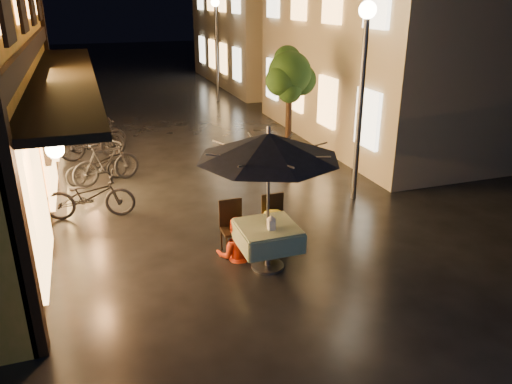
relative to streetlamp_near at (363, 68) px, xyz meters
name	(u,v)px	position (x,y,z in m)	size (l,w,h in m)	color
ground	(259,260)	(-3.00, -2.00, -2.92)	(90.00, 90.00, 0.00)	black
east_building_near	(417,27)	(4.49, 4.50, 0.49)	(7.30, 9.30, 6.80)	#A69A85
east_building_far	(281,9)	(4.49, 16.00, 0.74)	(7.30, 10.30, 7.30)	#A69A85
street_tree	(290,76)	(-0.59, 2.51, -0.50)	(1.43, 1.20, 3.15)	black
streetlamp_near	(363,68)	(0.00, 0.00, 0.00)	(0.36, 0.36, 4.23)	#59595E
streetlamp_far	(216,31)	(0.00, 12.00, 0.00)	(0.36, 0.36, 4.23)	#59595E
cafe_table	(268,236)	(-2.94, -2.28, -2.33)	(0.99, 0.99, 0.78)	#59595E
patio_umbrella	(269,146)	(-2.94, -2.28, -0.77)	(2.31, 2.31, 2.46)	#59595E
cafe_chair_left	(232,224)	(-3.34, -1.55, -2.38)	(0.42, 0.42, 0.97)	black
cafe_chair_right	(274,218)	(-2.54, -1.55, -2.38)	(0.42, 0.42, 0.97)	black
table_lantern	(271,222)	(-2.94, -2.44, -2.00)	(0.16, 0.16, 0.25)	white
person_orange	(236,218)	(-3.34, -1.77, -2.17)	(0.72, 0.56, 1.49)	#F03F15
person_yellow	(274,211)	(-2.61, -1.71, -2.17)	(0.97, 0.56, 1.50)	yellow
bicycle_0	(90,196)	(-5.70, 0.83, -2.44)	(0.63, 1.81, 0.95)	black
bicycle_1	(106,163)	(-5.25, 2.84, -2.40)	(0.49, 1.72, 1.03)	black
bicycle_2	(96,167)	(-5.48, 2.98, -2.51)	(0.54, 1.54, 0.81)	black
bicycle_3	(92,140)	(-5.50, 4.98, -2.37)	(0.51, 1.82, 1.09)	black
bicycle_4	(97,136)	(-5.34, 5.79, -2.46)	(0.60, 1.72, 0.91)	black
bicycle_5	(84,130)	(-5.69, 6.64, -2.46)	(0.43, 1.53, 0.92)	black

